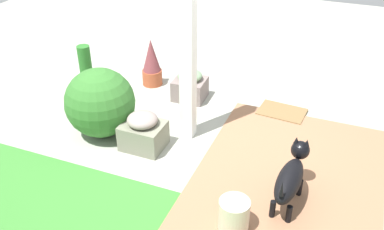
{
  "coord_description": "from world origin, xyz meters",
  "views": [
    {
      "loc": [
        -1.32,
        3.82,
        2.77
      ],
      "look_at": [
        0.14,
        0.21,
        0.38
      ],
      "focal_mm": 39.78,
      "sensor_mm": 36.0,
      "label": 1
    }
  ],
  "objects": [
    {
      "name": "ground_plane",
      "position": [
        0.0,
        0.0,
        0.0
      ],
      "size": [
        12.0,
        12.0,
        0.0
      ],
      "primitive_type": "plane",
      "color": "#A0A194"
    },
    {
      "name": "dog",
      "position": [
        -1.03,
        0.75,
        0.31
      ],
      "size": [
        0.25,
        0.78,
        0.53
      ],
      "color": "black",
      "rests_on": "ground"
    },
    {
      "name": "brick_path",
      "position": [
        -0.98,
        0.35,
        0.01
      ],
      "size": [
        1.8,
        2.4,
        0.02
      ],
      "primitive_type": "cube",
      "color": "#97694B",
      "rests_on": "ground"
    },
    {
      "name": "terracotta_pot_tall",
      "position": [
        1.82,
        -0.31,
        0.26
      ],
      "size": [
        0.3,
        0.3,
        0.72
      ],
      "color": "#B96440",
      "rests_on": "ground"
    },
    {
      "name": "doormat",
      "position": [
        -0.66,
        -0.84,
        0.01
      ],
      "size": [
        0.6,
        0.44,
        0.03
      ],
      "primitive_type": "cube",
      "rotation": [
        0.0,
        0.0,
        -0.08
      ],
      "color": "brown",
      "rests_on": "ground"
    },
    {
      "name": "ceramic_urn",
      "position": [
        -0.66,
        1.24,
        0.15
      ],
      "size": [
        0.27,
        0.27,
        0.31
      ],
      "primitive_type": "cylinder",
      "color": "beige",
      "rests_on": "ground"
    },
    {
      "name": "porch_pillar",
      "position": [
        0.25,
        0.04,
        1.12
      ],
      "size": [
        0.15,
        0.15,
        2.25
      ],
      "primitive_type": "cube",
      "color": "white",
      "rests_on": "ground"
    },
    {
      "name": "stone_planter_mid",
      "position": [
        0.61,
        0.45,
        0.2
      ],
      "size": [
        0.46,
        0.38,
        0.43
      ],
      "color": "gray",
      "rests_on": "ground"
    },
    {
      "name": "stone_planter_nearest",
      "position": [
        0.56,
        -0.76,
        0.19
      ],
      "size": [
        0.42,
        0.39,
        0.4
      ],
      "color": "slate",
      "rests_on": "ground"
    },
    {
      "name": "round_shrub",
      "position": [
        1.18,
        0.37,
        0.4
      ],
      "size": [
        0.79,
        0.79,
        0.79
      ],
      "primitive_type": "sphere",
      "color": "#326D2A",
      "rests_on": "ground"
    },
    {
      "name": "terracotta_pot_spiky",
      "position": [
        1.2,
        -0.95,
        0.32
      ],
      "size": [
        0.28,
        0.28,
        0.67
      ],
      "color": "#AA4D2E",
      "rests_on": "ground"
    }
  ]
}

